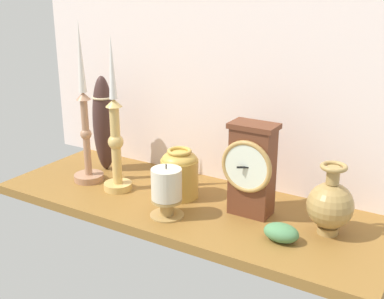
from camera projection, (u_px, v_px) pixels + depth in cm
name	position (u px, v px, depth cm)	size (l,w,h in cm)	color
ground_plane	(188.00, 206.00, 125.13)	(100.00, 36.00, 2.40)	brown
back_wall	(225.00, 62.00, 129.14)	(120.00, 2.00, 65.00)	white
mantel_clock	(251.00, 169.00, 114.48)	(12.39, 8.38, 22.21)	brown
candlestick_tall_left	(86.00, 129.00, 133.12)	(8.09, 8.09, 43.37)	#AA7A5B
candlestick_tall_center	(116.00, 139.00, 127.55)	(7.45, 7.45, 40.57)	tan
brass_vase_bulbous	(330.00, 204.00, 106.95)	(10.15, 10.15, 16.09)	#AA884B
brass_vase_jar	(180.00, 172.00, 125.57)	(9.58, 9.58, 12.72)	gold
pillar_candle_front	(167.00, 190.00, 115.02)	(8.03, 8.03, 13.00)	#AE8A4C
tall_ceramic_vase	(104.00, 123.00, 141.68)	(6.22, 6.22, 27.56)	#3D2723
ivy_sprig	(281.00, 233.00, 105.27)	(7.72, 5.40, 3.94)	#4E8553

